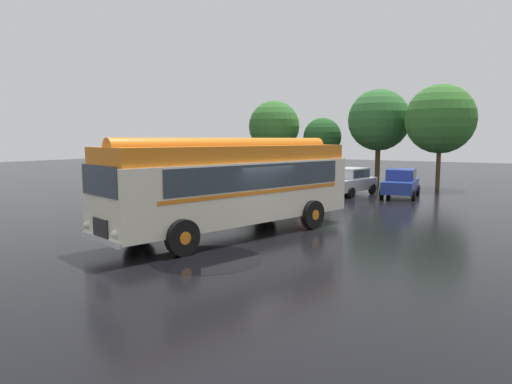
{
  "coord_description": "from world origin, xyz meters",
  "views": [
    {
      "loc": [
        8.98,
        -13.51,
        3.45
      ],
      "look_at": [
        -0.53,
        1.26,
        1.4
      ],
      "focal_mm": 32.0,
      "sensor_mm": 36.0,
      "label": 1
    }
  ],
  "objects_px": {
    "car_mid_right": "(401,183)",
    "box_van": "(275,169)",
    "vintage_bus": "(233,182)",
    "car_near_left": "(313,179)",
    "car_mid_left": "(350,181)"
  },
  "relations": [
    {
      "from": "vintage_bus",
      "to": "car_mid_left",
      "type": "distance_m",
      "value": 13.56
    },
    {
      "from": "car_mid_left",
      "to": "car_mid_right",
      "type": "relative_size",
      "value": 1.0
    },
    {
      "from": "vintage_bus",
      "to": "car_near_left",
      "type": "relative_size",
      "value": 2.4
    },
    {
      "from": "vintage_bus",
      "to": "car_near_left",
      "type": "bearing_deg",
      "value": 103.84
    },
    {
      "from": "box_van",
      "to": "car_near_left",
      "type": "bearing_deg",
      "value": -4.58
    },
    {
      "from": "vintage_bus",
      "to": "car_mid_right",
      "type": "bearing_deg",
      "value": 81.49
    },
    {
      "from": "car_mid_right",
      "to": "box_van",
      "type": "relative_size",
      "value": 0.75
    },
    {
      "from": "car_near_left",
      "to": "car_mid_left",
      "type": "relative_size",
      "value": 0.98
    },
    {
      "from": "car_mid_left",
      "to": "box_van",
      "type": "relative_size",
      "value": 0.75
    },
    {
      "from": "car_mid_right",
      "to": "car_near_left",
      "type": "bearing_deg",
      "value": -174.55
    },
    {
      "from": "car_near_left",
      "to": "car_mid_right",
      "type": "relative_size",
      "value": 0.98
    },
    {
      "from": "vintage_bus",
      "to": "car_near_left",
      "type": "distance_m",
      "value": 14.13
    },
    {
      "from": "car_mid_right",
      "to": "box_van",
      "type": "bearing_deg",
      "value": -178.15
    },
    {
      "from": "vintage_bus",
      "to": "box_van",
      "type": "bearing_deg",
      "value": 114.86
    },
    {
      "from": "car_mid_right",
      "to": "box_van",
      "type": "xyz_separation_m",
      "value": [
        -8.58,
        -0.28,
        0.52
      ]
    }
  ]
}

